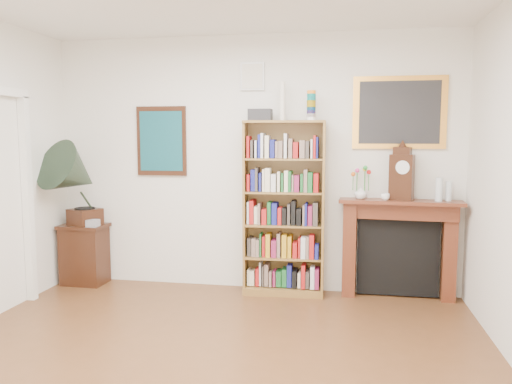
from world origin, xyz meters
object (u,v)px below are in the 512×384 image
flower_vase (361,193)px  cd_stack (93,223)px  mantel_clock (402,175)px  side_cabinet (85,254)px  fireplace (399,241)px  gramophone (76,178)px  teacup (385,197)px  bookshelf (284,198)px  bottle_left (439,189)px  bottle_right (449,191)px

flower_vase → cd_stack: bearing=-176.6°
flower_vase → mantel_clock: bearing=-0.6°
side_cabinet → fireplace: size_ratio=0.55×
gramophone → side_cabinet: bearing=120.4°
side_cabinet → teacup: bearing=1.7°
bookshelf → gramophone: bearing=-178.4°
mantel_clock → teacup: 0.28m
side_cabinet → flower_vase: 3.21m
fireplace → flower_vase: bearing=-170.1°
mantel_clock → teacup: bearing=-145.4°
bookshelf → mantel_clock: (1.21, 0.03, 0.27)m
bottle_left → bottle_right: bearing=21.2°
bottle_left → mantel_clock: bearing=174.4°
teacup → bottle_left: 0.53m
bookshelf → cd_stack: 2.17m
bottle_right → cd_stack: bearing=-177.4°
fireplace → mantel_clock: mantel_clock is taller
side_cabinet → bottle_left: bearing=1.7°
cd_stack → teacup: size_ratio=1.36×
bottle_right → mantel_clock: bearing=-179.6°
side_cabinet → bottle_right: bottle_right is taller
cd_stack → fireplace: bearing=3.7°
side_cabinet → bottle_right: size_ratio=3.47×
mantel_clock → bottle_right: 0.49m
bookshelf → side_cabinet: 2.42m
cd_stack → mantel_clock: (3.35, 0.17, 0.58)m
side_cabinet → bottle_left: (3.89, 0.03, 0.82)m
gramophone → teacup: (3.35, 0.18, -0.16)m
mantel_clock → teacup: size_ratio=6.18×
bottle_left → bottle_right: 0.11m
mantel_clock → bottle_right: (0.47, 0.00, -0.16)m
fireplace → teacup: size_ratio=14.32×
fireplace → cd_stack: 3.36m
side_cabinet → teacup: teacup is taller
gramophone → bottle_right: (3.97, 0.22, -0.09)m
fireplace → mantel_clock: 0.70m
fireplace → side_cabinet: bearing=-174.4°
fireplace → flower_vase: (-0.41, -0.04, 0.51)m
teacup → flower_vase: bearing=169.1°
flower_vase → bottle_left: (0.78, -0.04, 0.05)m
mantel_clock → bottle_right: bearing=19.8°
bookshelf → fireplace: 1.29m
bookshelf → side_cabinet: bookshelf is taller
bottle_left → bottle_right: bottle_left is taller
gramophone → bottle_left: 3.88m
gramophone → bookshelf: bearing=28.5°
mantel_clock → bottle_left: (0.37, -0.04, -0.14)m
side_cabinet → teacup: 3.45m
fireplace → bookshelf: bearing=-172.4°
teacup → mantel_clock: bearing=15.2°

